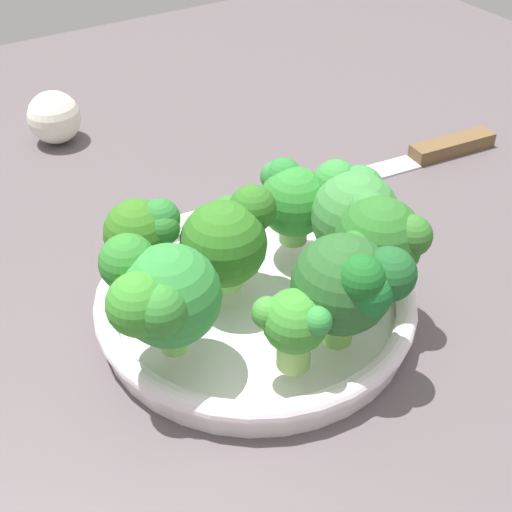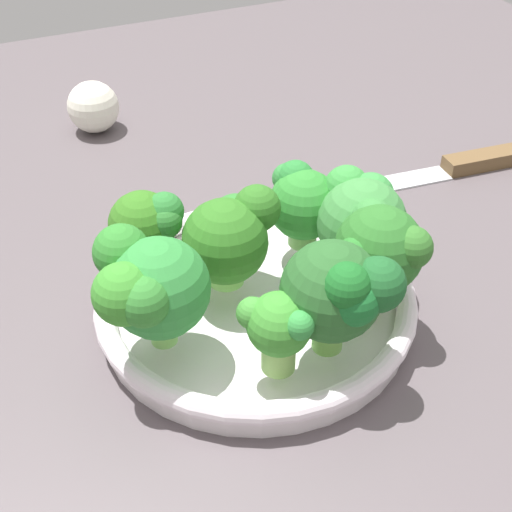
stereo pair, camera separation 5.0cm
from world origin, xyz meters
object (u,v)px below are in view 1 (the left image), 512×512
at_px(broccoli_floret_3, 144,234).
at_px(broccoli_floret_4, 379,242).
at_px(knife, 415,158).
at_px(broccoli_floret_6, 354,210).
at_px(broccoli_floret_5, 229,236).
at_px(broccoli_floret_7, 350,285).
at_px(broccoli_floret_0, 160,295).
at_px(broccoli_floret_1, 292,198).
at_px(bowl, 256,302).
at_px(broccoli_floret_2, 296,322).
at_px(garlic_bulb, 54,117).

relative_size(broccoli_floret_3, broccoli_floret_4, 0.90).
bearing_deg(knife, broccoli_floret_6, 123.47).
distance_m(broccoli_floret_6, knife, 0.22).
xyz_separation_m(broccoli_floret_4, knife, (0.16, -0.19, -0.07)).
height_order(broccoli_floret_5, broccoli_floret_7, broccoli_floret_7).
xyz_separation_m(broccoli_floret_0, broccoli_floret_6, (0.02, -0.17, -0.01)).
relative_size(broccoli_floret_1, broccoli_floret_4, 0.86).
height_order(bowl, knife, bowl).
bearing_deg(broccoli_floret_0, broccoli_floret_2, -128.29).
distance_m(bowl, broccoli_floret_1, 0.09).
bearing_deg(broccoli_floret_4, broccoli_floret_7, 121.84).
bearing_deg(broccoli_floret_0, broccoli_floret_1, -66.04).
xyz_separation_m(broccoli_floret_1, broccoli_floret_5, (-0.02, 0.07, 0.00)).
bearing_deg(broccoli_floret_1, garlic_bulb, 16.54).
distance_m(broccoli_floret_6, broccoli_floret_7, 0.10).
relative_size(broccoli_floret_4, broccoli_floret_7, 0.93).
height_order(broccoli_floret_5, knife, broccoli_floret_5).
bearing_deg(broccoli_floret_7, garlic_bulb, 7.42).
relative_size(broccoli_floret_1, broccoli_floret_6, 0.79).
bearing_deg(broccoli_floret_5, knife, -71.31).
distance_m(bowl, broccoli_floret_2, 0.09).
height_order(broccoli_floret_0, knife, broccoli_floret_0).
xyz_separation_m(broccoli_floret_6, knife, (0.12, -0.17, -0.06)).
distance_m(broccoli_floret_3, broccoli_floret_6, 0.16).
height_order(broccoli_floret_0, broccoli_floret_2, broccoli_floret_0).
height_order(bowl, broccoli_floret_3, broccoli_floret_3).
bearing_deg(broccoli_floret_2, garlic_bulb, 2.23).
bearing_deg(broccoli_floret_4, broccoli_floret_0, 81.27).
bearing_deg(bowl, broccoli_floret_2, 166.59).
distance_m(broccoli_floret_3, broccoli_floret_5, 0.06).
height_order(broccoli_floret_4, broccoli_floret_7, broccoli_floret_7).
xyz_separation_m(bowl, broccoli_floret_1, (0.04, -0.06, 0.05)).
bearing_deg(broccoli_floret_3, broccoli_floret_2, -160.50).
bearing_deg(broccoli_floret_6, broccoli_floret_5, 75.51).
relative_size(broccoli_floret_6, knife, 0.31).
height_order(broccoli_floret_2, knife, broccoli_floret_2).
distance_m(broccoli_floret_2, garlic_bulb, 0.43).
distance_m(broccoli_floret_0, broccoli_floret_6, 0.17).
height_order(broccoli_floret_1, broccoli_floret_4, broccoli_floret_4).
height_order(broccoli_floret_7, garlic_bulb, broccoli_floret_7).
distance_m(broccoli_floret_3, knife, 0.34).
distance_m(broccoli_floret_2, broccoli_floret_3, 0.14).
height_order(broccoli_floret_4, broccoli_floret_6, broccoli_floret_4).
bearing_deg(broccoli_floret_6, broccoli_floret_7, 140.11).
bearing_deg(broccoli_floret_3, knife, -79.11).
bearing_deg(broccoli_floret_6, broccoli_floret_4, 163.63).
xyz_separation_m(broccoli_floret_1, knife, (0.07, -0.20, -0.06)).
bearing_deg(broccoli_floret_5, broccoli_floret_4, -130.46).
height_order(knife, garlic_bulb, garlic_bulb).
bearing_deg(knife, broccoli_floret_3, 100.89).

